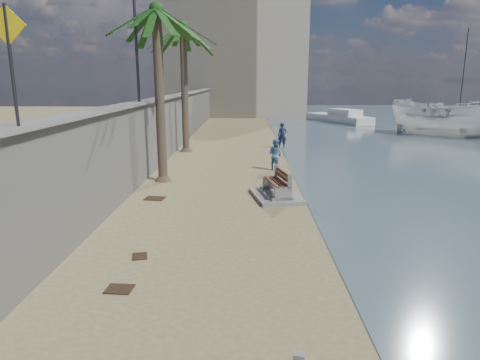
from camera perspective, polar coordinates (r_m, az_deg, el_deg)
name	(u,v)px	position (r m, az deg, el deg)	size (l,w,h in m)	color
ground_plane	(259,325)	(8.60, 2.60, -18.70)	(140.00, 140.00, 0.00)	#998D5D
seawall	(170,125)	(27.89, -9.27, 7.21)	(0.45, 70.00, 3.50)	gray
wall_cap	(169,97)	(27.77, -9.41, 10.91)	(0.80, 70.00, 0.12)	gray
end_building	(235,62)	(59.38, -0.66, 15.48)	(18.00, 12.00, 14.00)	#B7AA93
bench_far	(277,186)	(16.93, 4.90, -0.86)	(2.18, 2.81, 1.05)	gray
palm_mid	(156,11)	(19.84, -11.12, 21.23)	(5.00, 5.00, 8.42)	brown
palm_back	(183,28)	(28.15, -7.63, 19.47)	(5.00, 5.00, 8.73)	brown
pedestrian_sign	(10,49)	(10.03, -28.38, 15.17)	(0.78, 0.07, 2.40)	#2D2D33
streetlight	(136,30)	(20.02, -13.75, 18.81)	(0.28, 0.28, 5.12)	#2D2D33
person_a	(282,134)	(29.54, 5.66, 6.15)	(0.71, 0.48, 1.98)	#151A3A
person_b	(275,153)	(22.19, 4.72, 3.63)	(0.86, 0.67, 1.79)	#517CA8
boat_cruiser	(448,116)	(39.46, 25.98, 7.71)	(3.60, 3.71, 4.24)	silver
yacht_far	(338,119)	(49.54, 12.97, 7.93)	(8.93, 2.50, 1.50)	silver
sailboat_west	(459,114)	(62.23, 27.15, 7.84)	(6.57, 2.83, 10.99)	silver
debris_b	(119,289)	(10.16, -15.78, -13.81)	(0.58, 0.47, 0.03)	#382616
debris_c	(155,198)	(17.15, -11.31, -2.42)	(0.76, 0.61, 0.03)	#382616
debris_d	(140,256)	(11.75, -13.20, -9.86)	(0.47, 0.38, 0.03)	#382616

